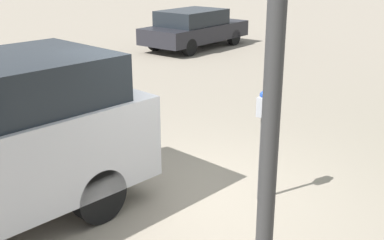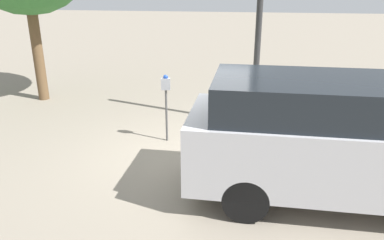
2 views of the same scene
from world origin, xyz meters
TOP-DOWN VIEW (x-y plane):
  - ground_plane at (0.00, 0.00)m, footprint 80.00×80.00m
  - parking_meter_near at (-0.56, 0.67)m, footprint 0.22×0.14m
  - lamp_post at (1.41, 2.10)m, footprint 0.44×0.44m
  - car_distant at (-8.46, -7.92)m, footprint 4.48×2.15m

SIDE VIEW (x-z plane):
  - ground_plane at x=0.00m, z-range 0.00..0.00m
  - car_distant at x=-8.46m, z-range 0.04..1.43m
  - parking_meter_near at x=-0.56m, z-range 0.37..1.93m
  - lamp_post at x=1.41m, z-range -1.06..4.21m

